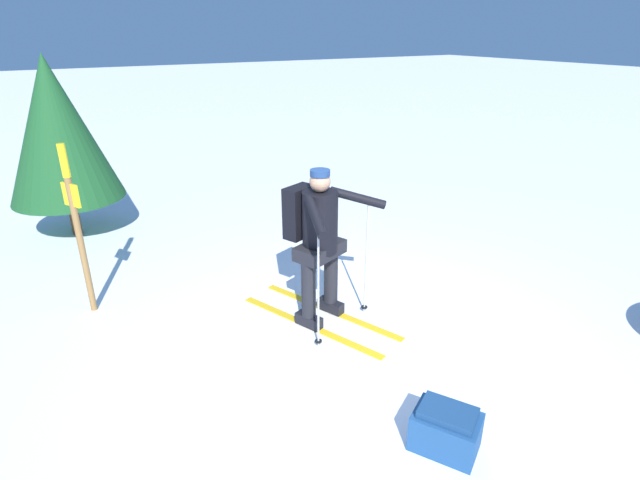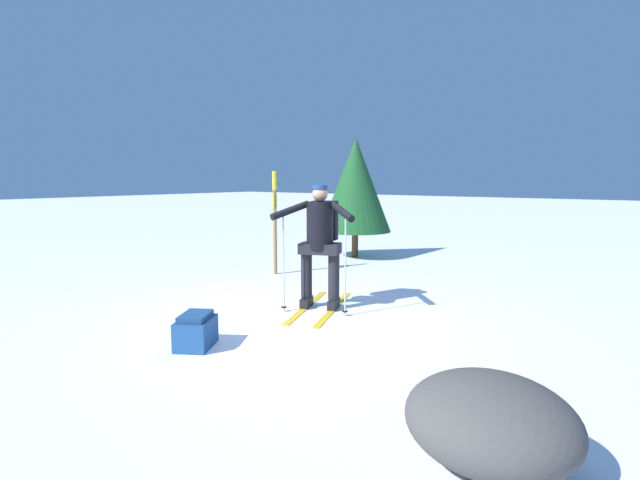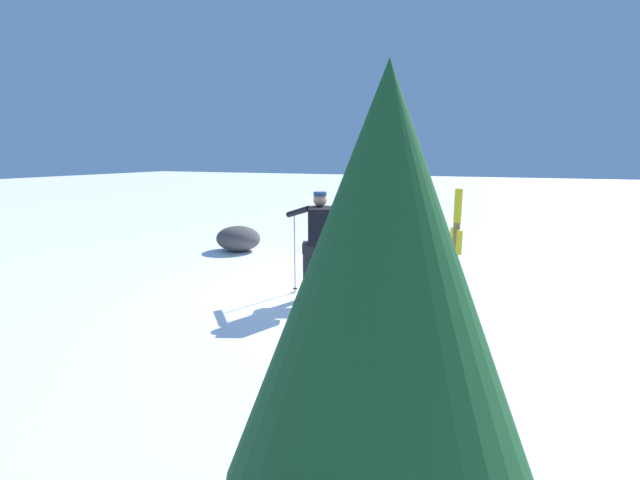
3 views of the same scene
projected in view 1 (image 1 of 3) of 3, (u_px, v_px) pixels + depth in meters
The scene contains 5 objects.
ground_plane at pixel (357, 345), 4.93m from camera, with size 80.00×80.00×0.00m, color white.
skier at pixel (318, 236), 5.03m from camera, with size 1.22×1.87×1.65m.
dropped_backpack at pixel (446, 430), 3.68m from camera, with size 0.53×0.58×0.36m.
trail_marker at pixel (75, 216), 5.12m from camera, with size 0.14×0.22×1.86m.
pine_tree at pixel (56, 129), 6.97m from camera, with size 1.56×1.56×2.60m.
Camera 1 is at (-2.41, -3.36, 2.90)m, focal length 28.00 mm.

